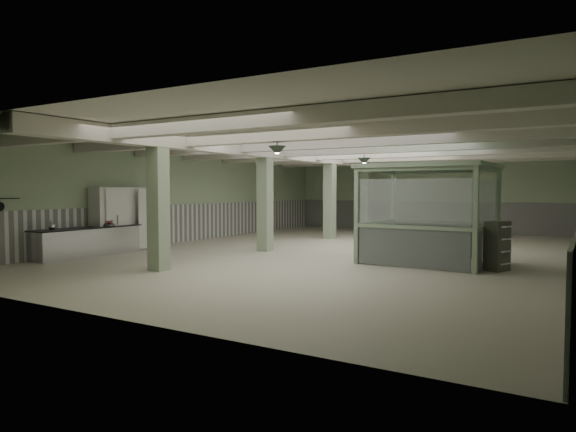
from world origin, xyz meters
The scene contains 31 objects.
floor centered at (0.00, 0.00, 0.00)m, with size 20.00×20.00×0.00m, color beige.
ceiling centered at (0.00, 0.00, 3.60)m, with size 14.00×20.00×0.02m, color silver.
wall_back centered at (0.00, 10.00, 1.80)m, with size 14.00×0.02×3.60m, color #A8BC97.
wall_front centered at (0.00, -10.00, 1.80)m, with size 14.00×0.02×3.60m, color #A8BC97.
wall_left centered at (-7.00, 0.00, 1.80)m, with size 0.02×20.00×3.60m, color #A8BC97.
wainscot_left centered at (-6.97, 0.00, 0.75)m, with size 0.05×19.90×1.50m, color white.
wainscot_back centered at (0.00, 9.97, 0.75)m, with size 13.90×0.05×1.50m, color white.
girder centered at (-2.50, 0.00, 3.38)m, with size 0.45×19.90×0.40m, color beige.
beam_a centered at (0.00, -7.50, 3.42)m, with size 13.90×0.35×0.32m, color beige.
beam_b centered at (0.00, -5.00, 3.42)m, with size 13.90×0.35×0.32m, color beige.
beam_c centered at (0.00, -2.50, 3.42)m, with size 13.90×0.35×0.32m, color beige.
beam_d centered at (0.00, 0.00, 3.42)m, with size 13.90×0.35×0.32m, color beige.
beam_e centered at (0.00, 2.50, 3.42)m, with size 13.90×0.35×0.32m, color beige.
beam_f centered at (0.00, 5.00, 3.42)m, with size 13.90×0.35×0.32m, color beige.
beam_g centered at (0.00, 7.50, 3.42)m, with size 13.90×0.35×0.32m, color beige.
column_a centered at (-2.50, -6.00, 1.80)m, with size 0.42×0.42×3.60m, color #95AA89.
column_b centered at (-2.50, -1.00, 1.80)m, with size 0.42×0.42×3.60m, color #95AA89.
column_c centered at (-2.50, 4.00, 1.80)m, with size 0.42×0.42×3.60m, color #95AA89.
column_d centered at (-2.50, 8.00, 1.80)m, with size 0.42×0.42×3.60m, color #95AA89.
pendant_front centered at (0.50, -5.00, 3.05)m, with size 0.44×0.44×0.22m, color #2D3C2D.
pendant_mid centered at (0.50, 0.50, 3.05)m, with size 0.44×0.44×0.22m, color #2D3C2D.
pendant_back centered at (0.50, 5.50, 3.05)m, with size 0.44×0.44×0.22m, color #2D3C2D.
prep_counter centered at (-6.54, -4.48, 0.46)m, with size 0.84×4.79×0.91m.
pitcher_near centered at (-6.41, -4.13, 1.06)m, with size 0.22×0.25×0.32m, color #B0AFB4, non-canonical shape.
pitcher_far centered at (-6.40, -6.38, 1.04)m, with size 0.20×0.23×0.29m, color #B0AFB4, non-canonical shape.
veg_colander centered at (-6.37, -4.38, 0.99)m, with size 0.41×0.41×0.19m, color #3F4045, non-canonical shape.
orange_bowl centered at (-6.52, -2.88, 0.95)m, with size 0.28×0.28×0.10m, color #B2B2B7.
skillet_far centered at (-6.88, -7.61, 1.63)m, with size 0.26×0.26×0.04m, color black.
walkin_cooler centered at (-6.62, -3.53, 1.07)m, with size 0.86×2.34×2.15m.
guard_booth centered at (3.10, -0.98, 1.88)m, with size 3.61×3.10×2.82m.
filing_cabinet centered at (5.05, -1.55, 0.64)m, with size 0.42×0.59×1.29m, color #555648.
Camera 1 is at (7.16, -15.63, 2.11)m, focal length 32.00 mm.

